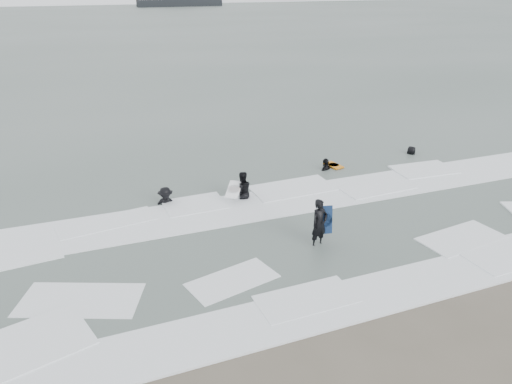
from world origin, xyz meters
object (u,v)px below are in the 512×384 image
object	(u,v)px
surfer_breaker	(166,205)
vessel_horizon	(180,2)
surfer_centre	(318,246)
surfer_right_far	(411,155)
surfer_wading	(242,199)
surfer_right_near	(326,170)

from	to	relation	value
surfer_breaker	vessel_horizon	bearing A→B (deg)	76.01
surfer_breaker	surfer_centre	bearing A→B (deg)	-51.73
surfer_right_far	surfer_wading	bearing A→B (deg)	-11.47
surfer_breaker	surfer_right_far	xyz separation A→B (m)	(12.62, 1.58, 0.00)
surfer_right_far	vessel_horizon	size ratio (longest dim) A/B	0.06
surfer_centre	surfer_right_near	distance (m)	7.12
surfer_right_near	surfer_right_far	distance (m)	5.02
surfer_wading	surfer_right_far	size ratio (longest dim) A/B	1.08
vessel_horizon	surfer_centre	bearing A→B (deg)	-101.13
surfer_breaker	surfer_right_far	distance (m)	12.72
surfer_right_near	surfer_right_far	bearing A→B (deg)	153.71
surfer_centre	vessel_horizon	xyz separation A→B (m)	(27.95, 142.01, 1.26)
surfer_wading	vessel_horizon	world-z (taller)	vessel_horizon
surfer_centre	surfer_right_near	xyz separation A→B (m)	(3.58, 6.15, 0.00)
surfer_centre	surfer_right_far	size ratio (longest dim) A/B	1.07
surfer_right_far	vessel_horizon	world-z (taller)	vessel_horizon
surfer_wading	surfer_right_near	size ratio (longest dim) A/B	0.99
surfer_breaker	vessel_horizon	xyz separation A→B (m)	(31.99, 137.04, 1.26)
surfer_centre	surfer_right_far	distance (m)	10.79
surfer_right_far	surfer_centre	bearing A→B (deg)	13.71
vessel_horizon	surfer_breaker	bearing A→B (deg)	-103.14
surfer_centre	surfer_right_far	world-z (taller)	surfer_centre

